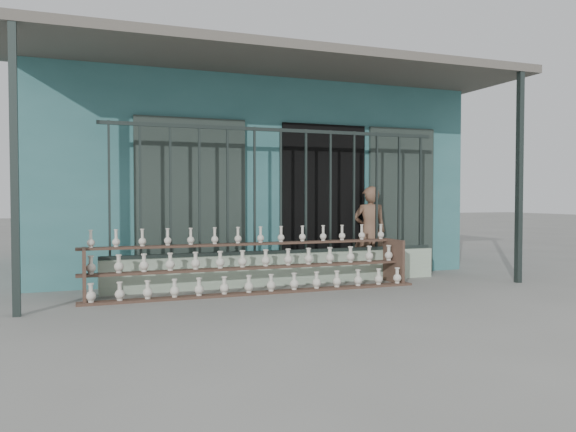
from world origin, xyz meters
name	(u,v)px	position (x,y,z in m)	size (l,w,h in m)	color
ground	(317,300)	(0.00, 0.00, 0.00)	(60.00, 60.00, 0.00)	slate
workshop_building	(229,178)	(0.00, 4.23, 1.62)	(7.40, 6.60, 3.21)	#346C6E
parapet_wall	(281,269)	(0.00, 1.30, 0.23)	(5.00, 0.20, 0.45)	#A4BCA1
security_fence	(281,191)	(0.00, 1.30, 1.35)	(5.00, 0.04, 1.80)	#283330
shelf_rack	(255,264)	(-0.52, 0.88, 0.36)	(4.50, 0.68, 0.85)	brown
elderly_woman	(370,231)	(1.61, 1.59, 0.72)	(0.52, 0.34, 1.43)	brown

